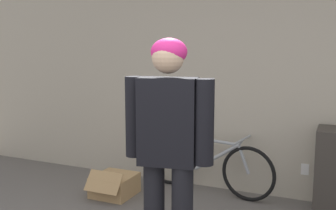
{
  "coord_description": "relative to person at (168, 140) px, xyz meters",
  "views": [
    {
      "loc": [
        0.87,
        -1.43,
        1.63
      ],
      "look_at": [
        -0.23,
        1.02,
        1.24
      ],
      "focal_mm": 42.0,
      "sensor_mm": 36.0,
      "label": 1
    }
  ],
  "objects": [
    {
      "name": "person",
      "position": [
        0.0,
        0.0,
        0.0
      ],
      "size": [
        0.67,
        0.27,
        1.7
      ],
      "rotation": [
        0.0,
        0.0,
        0.17
      ],
      "color": "black",
      "rests_on": "ground_plane"
    },
    {
      "name": "bicycle",
      "position": [
        -0.28,
        1.66,
        -0.66
      ],
      "size": [
        1.62,
        0.46,
        0.67
      ],
      "rotation": [
        0.0,
        0.0,
        -0.14
      ],
      "color": "black",
      "rests_on": "ground_plane"
    },
    {
      "name": "wall_back",
      "position": [
        0.23,
        1.87,
        0.31
      ],
      "size": [
        8.0,
        0.07,
        2.6
      ],
      "color": "#B7AD99",
      "rests_on": "ground_plane"
    },
    {
      "name": "cardboard_box",
      "position": [
        -1.17,
        1.14,
        -0.88
      ],
      "size": [
        0.43,
        0.52,
        0.32
      ],
      "color": "tan",
      "rests_on": "ground_plane"
    }
  ]
}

